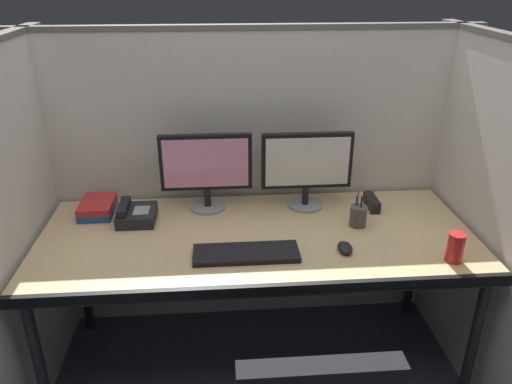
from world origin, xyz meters
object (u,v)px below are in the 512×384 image
at_px(monitor_left, 206,167).
at_px(monitor_right, 307,165).
at_px(soda_can, 455,248).
at_px(red_stapler, 372,202).
at_px(computer_mouse, 345,248).
at_px(keyboard_main, 246,253).
at_px(desk, 257,245).
at_px(book_stack, 98,207).
at_px(desk_phone, 135,214).
at_px(pen_cup, 358,216).

distance_m(monitor_left, monitor_right, 0.47).
relative_size(monitor_left, soda_can, 3.52).
bearing_deg(red_stapler, computer_mouse, -120.21).
height_order(red_stapler, soda_can, soda_can).
xyz_separation_m(monitor_right, red_stapler, (0.32, -0.04, -0.19)).
bearing_deg(keyboard_main, monitor_left, 109.59).
xyz_separation_m(keyboard_main, computer_mouse, (0.41, 0.00, 0.01)).
relative_size(keyboard_main, soda_can, 3.52).
bearing_deg(desk, monitor_right, 46.22).
height_order(keyboard_main, book_stack, book_stack).
xyz_separation_m(red_stapler, desk_phone, (-1.12, -0.05, 0.01)).
bearing_deg(keyboard_main, red_stapler, 31.66).
height_order(desk, monitor_left, monitor_left).
bearing_deg(desk_phone, soda_can, -18.75).
distance_m(red_stapler, soda_can, 0.53).
bearing_deg(monitor_left, keyboard_main, -70.41).
relative_size(red_stapler, soda_can, 1.23).
bearing_deg(book_stack, red_stapler, -1.80).
bearing_deg(monitor_left, desk, -52.63).
relative_size(monitor_right, keyboard_main, 1.00).
relative_size(book_stack, pen_cup, 1.27).
xyz_separation_m(desk_phone, soda_can, (1.31, -0.45, 0.03)).
relative_size(desk, soda_can, 15.57).
distance_m(keyboard_main, red_stapler, 0.75).
bearing_deg(desk_phone, desk, -18.14).
bearing_deg(keyboard_main, desk_phone, 145.02).
xyz_separation_m(keyboard_main, red_stapler, (0.63, 0.39, 0.02)).
distance_m(keyboard_main, soda_can, 0.83).
distance_m(desk, keyboard_main, 0.18).
xyz_separation_m(monitor_right, pen_cup, (0.20, -0.21, -0.17)).
relative_size(monitor_left, keyboard_main, 1.00).
height_order(desk, book_stack, book_stack).
height_order(monitor_right, red_stapler, monitor_right).
bearing_deg(computer_mouse, pen_cup, 62.80).
bearing_deg(keyboard_main, monitor_right, 53.85).
height_order(desk, keyboard_main, keyboard_main).
height_order(monitor_right, book_stack, monitor_right).
height_order(computer_mouse, soda_can, soda_can).
relative_size(book_stack, desk_phone, 1.11).
bearing_deg(monitor_right, pen_cup, -46.28).
relative_size(monitor_right, red_stapler, 2.87).
bearing_deg(soda_can, desk, 160.81).
height_order(monitor_right, pen_cup, monitor_right).
bearing_deg(desk_phone, monitor_right, 6.30).
distance_m(monitor_right, book_stack, 1.01).
relative_size(red_stapler, pen_cup, 0.90).
height_order(monitor_left, pen_cup, monitor_left).
relative_size(keyboard_main, computer_mouse, 4.48).
relative_size(computer_mouse, desk_phone, 0.51).
distance_m(book_stack, soda_can, 1.59).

